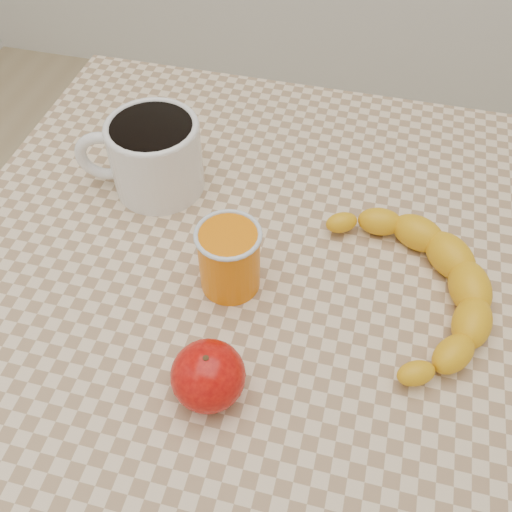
% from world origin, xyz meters
% --- Properties ---
extents(ground, '(3.00, 3.00, 0.00)m').
position_xyz_m(ground, '(0.00, 0.00, 0.00)').
color(ground, tan).
rests_on(ground, ground).
extents(table, '(0.80, 0.80, 0.75)m').
position_xyz_m(table, '(0.00, 0.00, 0.66)').
color(table, beige).
rests_on(table, ground).
extents(coffee_mug, '(0.18, 0.15, 0.10)m').
position_xyz_m(coffee_mug, '(-0.17, 0.11, 0.81)').
color(coffee_mug, white).
rests_on(coffee_mug, table).
extents(orange_juice_glass, '(0.08, 0.08, 0.09)m').
position_xyz_m(orange_juice_glass, '(-0.02, -0.03, 0.80)').
color(orange_juice_glass, orange).
rests_on(orange_juice_glass, table).
extents(apple, '(0.10, 0.10, 0.07)m').
position_xyz_m(apple, '(-0.01, -0.18, 0.79)').
color(apple, '#8A0405').
rests_on(apple, table).
extents(banana, '(0.39, 0.42, 0.05)m').
position_xyz_m(banana, '(0.19, 0.00, 0.77)').
color(banana, gold).
rests_on(banana, table).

